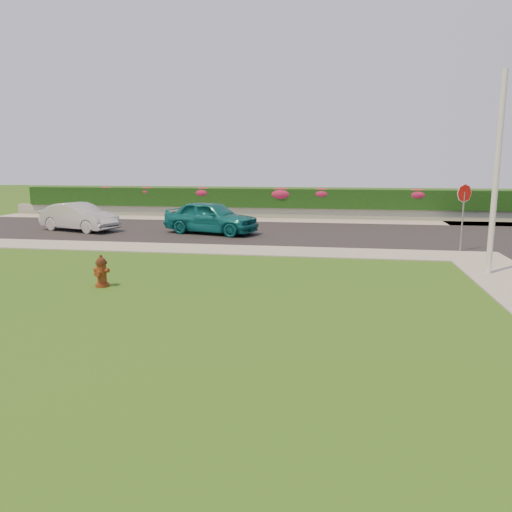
% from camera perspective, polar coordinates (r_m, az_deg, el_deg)
% --- Properties ---
extents(ground, '(120.00, 120.00, 0.00)m').
position_cam_1_polar(ground, '(9.62, -5.07, -8.71)').
color(ground, black).
rests_on(ground, ground).
extents(street_far, '(26.00, 8.00, 0.04)m').
position_cam_1_polar(street_far, '(24.14, -8.33, 2.93)').
color(street_far, black).
rests_on(street_far, ground).
extents(sidewalk_far, '(24.00, 2.00, 0.04)m').
position_cam_1_polar(sidewalk_far, '(19.88, -15.44, 1.04)').
color(sidewalk_far, gray).
rests_on(sidewalk_far, ground).
extents(curb_corner, '(2.00, 2.00, 0.04)m').
position_cam_1_polar(curb_corner, '(18.67, 23.80, -0.08)').
color(curb_corner, gray).
rests_on(curb_corner, ground).
extents(sidewalk_beyond, '(34.00, 2.00, 0.04)m').
position_cam_1_polar(sidewalk_beyond, '(28.16, 2.59, 4.10)').
color(sidewalk_beyond, gray).
rests_on(sidewalk_beyond, ground).
extents(retaining_wall, '(34.00, 0.40, 0.60)m').
position_cam_1_polar(retaining_wall, '(29.62, 2.94, 4.96)').
color(retaining_wall, gray).
rests_on(retaining_wall, ground).
extents(hedge, '(32.00, 0.90, 1.10)m').
position_cam_1_polar(hedge, '(29.65, 2.98, 6.61)').
color(hedge, black).
rests_on(hedge, retaining_wall).
extents(fire_hydrant, '(0.43, 0.41, 0.83)m').
position_cam_1_polar(fire_hydrant, '(13.57, -17.24, -1.73)').
color(fire_hydrant, '#55250D').
rests_on(fire_hydrant, ground).
extents(sedan_teal, '(4.63, 2.85, 1.47)m').
position_cam_1_polar(sedan_teal, '(22.69, -5.16, 4.44)').
color(sedan_teal, '#0D6064').
rests_on(sedan_teal, street_far).
extents(sedan_silver, '(4.19, 2.56, 1.30)m').
position_cam_1_polar(sedan_silver, '(24.96, -19.57, 4.23)').
color(sedan_silver, '#B8BBC1').
rests_on(sedan_silver, street_far).
extents(utility_pole, '(0.16, 0.16, 5.67)m').
position_cam_1_polar(utility_pole, '(15.62, 25.77, 8.29)').
color(utility_pole, silver).
rests_on(utility_pole, ground).
extents(stop_sign, '(0.58, 0.37, 2.46)m').
position_cam_1_polar(stop_sign, '(19.31, 22.65, 5.73)').
color(stop_sign, slate).
rests_on(stop_sign, ground).
extents(flower_clump_a, '(1.09, 0.70, 0.54)m').
position_cam_1_polar(flower_clump_a, '(32.65, -16.78, 7.13)').
color(flower_clump_a, '#B01E51').
rests_on(flower_clump_a, hedge).
extents(flower_clump_b, '(1.14, 0.73, 0.57)m').
position_cam_1_polar(flower_clump_b, '(31.56, -12.35, 7.21)').
color(flower_clump_b, '#B01E51').
rests_on(flower_clump_b, hedge).
extents(flower_clump_c, '(1.30, 0.84, 0.65)m').
position_cam_1_polar(flower_clump_c, '(30.44, -6.09, 7.22)').
color(flower_clump_c, '#B01E51').
rests_on(flower_clump_c, hedge).
extents(flower_clump_d, '(1.51, 0.97, 0.76)m').
position_cam_1_polar(flower_clump_d, '(29.54, 2.88, 7.09)').
color(flower_clump_d, '#B01E51').
rests_on(flower_clump_d, hedge).
extents(flower_clump_e, '(1.29, 0.83, 0.64)m').
position_cam_1_polar(flower_clump_e, '(29.36, 7.51, 7.08)').
color(flower_clump_e, '#B01E51').
rests_on(flower_clump_e, hedge).
extents(flower_clump_f, '(1.33, 0.85, 0.66)m').
position_cam_1_polar(flower_clump_f, '(29.66, 17.93, 6.68)').
color(flower_clump_f, '#B01E51').
rests_on(flower_clump_f, hedge).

